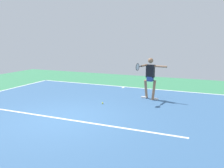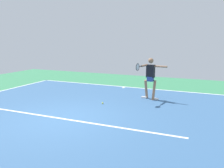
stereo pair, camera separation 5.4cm
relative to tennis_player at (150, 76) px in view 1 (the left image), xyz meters
The scene contains 7 objects.
ground_plane 4.26m from the tennis_player, 62.04° to the left, with size 19.87×19.87×0.00m, color #388456.
court_surface 4.26m from the tennis_player, 62.04° to the left, with size 10.61×11.66×0.00m, color #38608E.
court_line_baseline_near 3.05m from the tennis_player, 47.65° to the right, with size 10.61×0.10×0.01m, color white.
court_line_service 4.29m from the tennis_player, 62.24° to the left, with size 7.96×0.10×0.01m, color white.
court_line_centre_mark 2.92m from the tennis_player, 44.82° to the right, with size 0.10×0.30×0.01m, color white.
tennis_player is the anchor object (origin of this frame).
tennis_ball_by_sideline 2.35m from the tennis_player, 45.03° to the left, with size 0.07×0.07×0.07m, color yellow.
Camera 1 is at (-4.52, 6.35, 2.57)m, focal length 39.17 mm.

